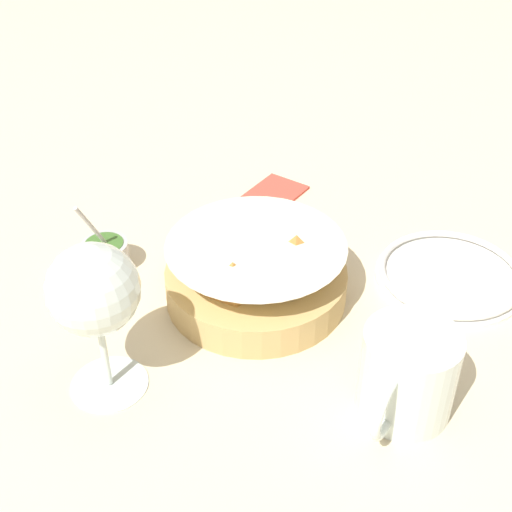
{
  "coord_description": "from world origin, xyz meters",
  "views": [
    {
      "loc": [
        0.53,
        0.32,
        0.54
      ],
      "look_at": [
        -0.03,
        -0.01,
        0.06
      ],
      "focal_mm": 50.0,
      "sensor_mm": 36.0,
      "label": 1
    }
  ],
  "objects": [
    {
      "name": "side_plate",
      "position": [
        -0.17,
        0.17,
        0.01
      ],
      "size": [
        0.18,
        0.18,
        0.01
      ],
      "color": "white",
      "rests_on": "ground_plane"
    },
    {
      "name": "beer_mug",
      "position": [
        0.05,
        0.2,
        0.04
      ],
      "size": [
        0.13,
        0.09,
        0.09
      ],
      "color": "silver",
      "rests_on": "ground_plane"
    },
    {
      "name": "sauce_cup",
      "position": [
        0.02,
        -0.2,
        0.02
      ],
      "size": [
        0.07,
        0.06,
        0.11
      ],
      "color": "#B7B7BC",
      "rests_on": "ground_plane"
    },
    {
      "name": "food_basket",
      "position": [
        -0.03,
        -0.01,
        0.03
      ],
      "size": [
        0.21,
        0.21,
        0.09
      ],
      "color": "tan",
      "rests_on": "ground_plane"
    },
    {
      "name": "napkin",
      "position": [
        -0.22,
        -0.11,
        0.0
      ],
      "size": [
        0.12,
        0.07,
        0.01
      ],
      "color": "#DB4C3D",
      "rests_on": "ground_plane"
    },
    {
      "name": "wine_glass",
      "position": [
        0.17,
        -0.07,
        0.12
      ],
      "size": [
        0.09,
        0.09,
        0.17
      ],
      "color": "silver",
      "rests_on": "ground_plane"
    },
    {
      "name": "ground_plane",
      "position": [
        0.0,
        0.0,
        0.0
      ],
      "size": [
        4.0,
        4.0,
        0.0
      ],
      "primitive_type": "plane",
      "color": "beige"
    }
  ]
}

